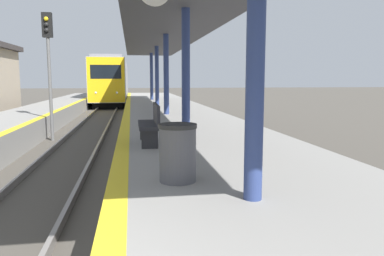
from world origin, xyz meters
TOP-DOWN VIEW (x-y plane):
  - train at (0.00, 38.87)m, footprint 2.85×23.12m
  - signal_mid at (-1.16, 13.25)m, footprint 0.36×0.31m
  - station_canopy at (3.34, 14.28)m, footprint 3.47×28.93m
  - trash_bin at (2.52, 3.69)m, footprint 0.56×0.56m
  - bench at (2.31, 6.98)m, footprint 0.44×1.55m

SIDE VIEW (x-z plane):
  - trash_bin at x=2.52m, z-range 0.86..1.71m
  - bench at x=2.31m, z-range 0.88..1.80m
  - train at x=0.00m, z-range 0.04..4.30m
  - signal_mid at x=-1.16m, z-range 0.94..5.72m
  - station_canopy at x=3.34m, z-range 2.46..6.02m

